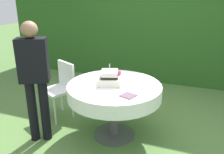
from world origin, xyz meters
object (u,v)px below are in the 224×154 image
serving_plate_left (84,90)px  standing_person (35,75)px  serving_plate_right (141,88)px  serving_plate_near (122,74)px  wedding_cake (110,78)px  napkin_stack (128,96)px  cake_table (114,92)px  garden_chair (61,85)px  serving_plate_far (83,84)px

serving_plate_left → standing_person: 0.64m
serving_plate_right → standing_person: standing_person is taller
serving_plate_near → standing_person: 1.23m
wedding_cake → napkin_stack: size_ratio=2.36×
cake_table → standing_person: size_ratio=0.78×
serving_plate_near → standing_person: bearing=-136.0°
garden_chair → cake_table: bearing=-13.7°
serving_plate_far → serving_plate_left: (0.10, -0.17, 0.00)m
serving_plate_near → serving_plate_right: bearing=-46.1°
serving_plate_right → garden_chair: bearing=170.2°
wedding_cake → serving_plate_near: 0.41m
serving_plate_far → standing_person: (-0.51, -0.30, 0.16)m
serving_plate_far → serving_plate_left: same height
cake_table → serving_plate_left: bearing=-134.4°
serving_plate_left → garden_chair: size_ratio=0.16×
serving_plate_near → serving_plate_far: 0.65m
serving_plate_right → standing_person: 1.35m
napkin_stack → garden_chair: size_ratio=0.18×
napkin_stack → serving_plate_near: bearing=113.7°
serving_plate_left → garden_chair: 0.89m
serving_plate_right → napkin_stack: serving_plate_right is taller
serving_plate_left → standing_person: bearing=-167.7°
garden_chair → serving_plate_near: bearing=10.7°
napkin_stack → garden_chair: bearing=157.3°
napkin_stack → garden_chair: 1.36m
serving_plate_far → standing_person: size_ratio=0.08×
standing_person → napkin_stack: bearing=7.3°
serving_plate_far → standing_person: 0.62m
serving_plate_left → garden_chair: (-0.67, 0.54, -0.23)m
cake_table → serving_plate_near: 0.43m
cake_table → wedding_cake: wedding_cake is taller
wedding_cake → serving_plate_left: (-0.23, -0.32, -0.08)m
wedding_cake → napkin_stack: wedding_cake is taller
wedding_cake → napkin_stack: (0.34, -0.30, -0.08)m
garden_chair → napkin_stack: bearing=-22.7°
cake_table → garden_chair: 1.00m
wedding_cake → garden_chair: 0.97m
serving_plate_near → napkin_stack: (0.31, -0.70, -0.00)m
cake_table → serving_plate_right: serving_plate_right is taller
serving_plate_far → garden_chair: 0.72m
serving_plate_far → serving_plate_near: bearing=56.2°
cake_table → serving_plate_left: size_ratio=8.86×
serving_plate_right → serving_plate_far: bearing=-169.7°
serving_plate_near → serving_plate_far: bearing=-123.8°
serving_plate_right → napkin_stack: 0.30m
napkin_stack → serving_plate_right: bearing=73.6°
standing_person → cake_table: bearing=25.7°
serving_plate_near → wedding_cake: bearing=-95.2°
serving_plate_right → napkin_stack: bearing=-106.4°
serving_plate_far → napkin_stack: bearing=-12.8°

